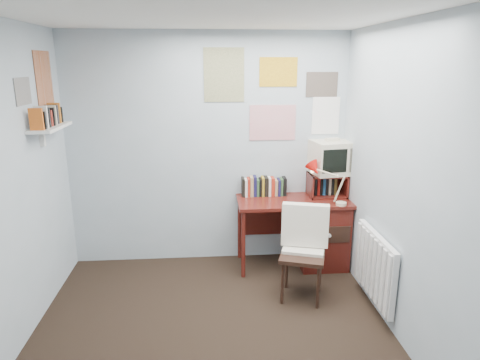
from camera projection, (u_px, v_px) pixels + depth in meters
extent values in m
plane|color=black|center=(213.00, 356.00, 3.28)|extent=(3.50, 3.50, 0.00)
cube|color=#AEBAC7|center=(208.00, 151.00, 4.63)|extent=(3.00, 0.02, 2.50)
cube|color=#AEBAC7|center=(420.00, 196.00, 3.07)|extent=(0.02, 3.50, 2.50)
cube|color=white|center=(207.00, 8.00, 2.62)|extent=(3.00, 3.50, 0.02)
cube|color=#5B1B14|center=(293.00, 201.00, 4.57)|extent=(1.20, 0.55, 0.03)
cube|color=#5B1B14|center=(322.00, 233.00, 4.70)|extent=(0.50, 0.50, 0.72)
cylinder|color=#5B1B14|center=(243.00, 245.00, 4.40)|extent=(0.04, 0.04, 0.72)
cylinder|color=#5B1B14|center=(240.00, 228.00, 4.85)|extent=(0.04, 0.04, 0.72)
cube|color=#5B1B14|center=(266.00, 222.00, 4.88)|extent=(0.64, 0.02, 0.30)
cube|color=black|center=(303.00, 256.00, 3.99)|extent=(0.55, 0.54, 0.86)
cube|color=red|center=(342.00, 187.00, 4.34)|extent=(0.30, 0.27, 0.39)
cube|color=#5B1B14|center=(327.00, 185.00, 4.67)|extent=(0.40, 0.30, 0.25)
cube|color=beige|center=(331.00, 156.00, 4.61)|extent=(0.46, 0.44, 0.39)
cube|color=#5B1B14|center=(269.00, 186.00, 4.70)|extent=(0.60, 0.14, 0.22)
cube|color=white|center=(375.00, 266.00, 3.81)|extent=(0.09, 0.80, 0.60)
cube|color=white|center=(50.00, 127.00, 3.80)|extent=(0.20, 0.62, 0.24)
cube|color=white|center=(273.00, 94.00, 4.52)|extent=(1.20, 0.01, 0.90)
cube|color=white|center=(34.00, 84.00, 3.69)|extent=(0.01, 0.70, 0.60)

